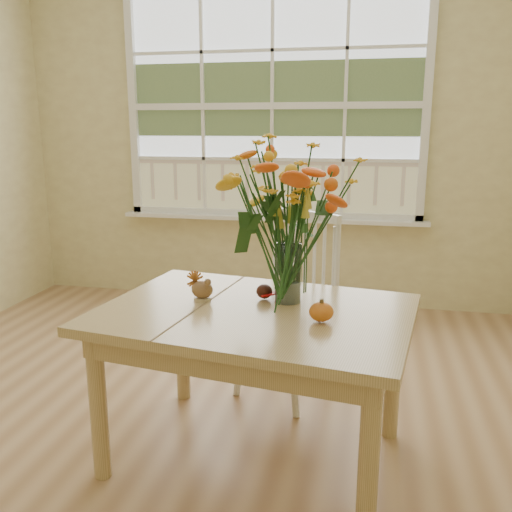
# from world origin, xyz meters

# --- Properties ---
(floor) EXTENTS (4.00, 4.50, 0.01)m
(floor) POSITION_xyz_m (0.00, 0.00, -0.01)
(floor) COLOR #A0754D
(floor) RESTS_ON ground
(wall_back) EXTENTS (4.00, 0.02, 2.70)m
(wall_back) POSITION_xyz_m (0.00, 2.25, 1.35)
(wall_back) COLOR #C9BA80
(wall_back) RESTS_ON floor
(window) EXTENTS (2.42, 0.12, 1.74)m
(window) POSITION_xyz_m (0.00, 2.21, 1.53)
(window) COLOR silver
(window) RESTS_ON wall_back
(dining_table) EXTENTS (1.36, 1.06, 0.67)m
(dining_table) POSITION_xyz_m (0.32, 0.07, 0.58)
(dining_table) COLOR tan
(dining_table) RESTS_ON floor
(windsor_chair) EXTENTS (0.58, 0.57, 0.95)m
(windsor_chair) POSITION_xyz_m (0.39, 0.73, 0.53)
(windsor_chair) COLOR white
(windsor_chair) RESTS_ON floor
(flower_vase) EXTENTS (0.53, 0.53, 0.63)m
(flower_vase) POSITION_xyz_m (0.44, 0.21, 1.05)
(flower_vase) COLOR white
(flower_vase) RESTS_ON dining_table
(pumpkin) EXTENTS (0.09, 0.09, 0.07)m
(pumpkin) POSITION_xyz_m (0.60, -0.02, 0.71)
(pumpkin) COLOR #DA5819
(pumpkin) RESTS_ON dining_table
(turkey_figurine) EXTENTS (0.10, 0.07, 0.12)m
(turkey_figurine) POSITION_xyz_m (0.07, 0.14, 0.72)
(turkey_figurine) COLOR #CCB78C
(turkey_figurine) RESTS_ON dining_table
(dark_gourd) EXTENTS (0.13, 0.08, 0.06)m
(dark_gourd) POSITION_xyz_m (0.33, 0.22, 0.70)
(dark_gourd) COLOR #38160F
(dark_gourd) RESTS_ON dining_table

